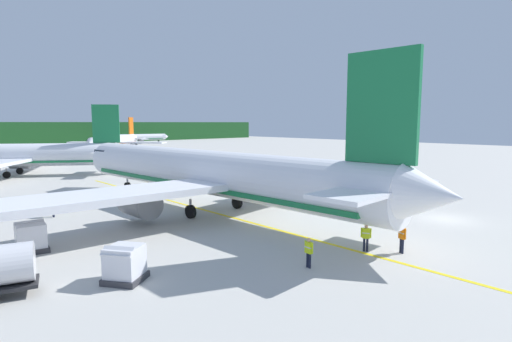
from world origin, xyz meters
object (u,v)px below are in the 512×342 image
object	(u,v)px
airliner_far_taxiway	(116,141)
crew_marshaller	(309,250)
cargo_container_near	(31,238)
crew_supervisor	(366,236)
crew_loader_left	(53,206)
airliner_distant	(137,137)
cargo_container_mid	(125,264)
airliner_foreground	(208,173)
crew_loader_right	(402,236)
airliner_mid_apron	(6,156)

from	to	relation	value
airliner_far_taxiway	crew_marshaller	bearing A→B (deg)	-108.20
cargo_container_near	airliner_far_taxiway	bearing A→B (deg)	63.09
crew_supervisor	crew_loader_left	bearing A→B (deg)	116.13
airliner_distant	crew_loader_left	bearing A→B (deg)	-119.59
airliner_distant	cargo_container_near	world-z (taller)	airliner_distant
cargo_container_near	crew_loader_left	world-z (taller)	cargo_container_near
airliner_distant	cargo_container_mid	bearing A→B (deg)	-116.80
airliner_foreground	airliner_far_taxiway	world-z (taller)	airliner_foreground
cargo_container_mid	cargo_container_near	bearing A→B (deg)	104.39
cargo_container_near	crew_marshaller	distance (m)	16.66
airliner_foreground	crew_marshaller	world-z (taller)	airliner_foreground
cargo_container_near	crew_loader_right	bearing A→B (deg)	-43.84
airliner_foreground	crew_loader_right	distance (m)	17.30
airliner_mid_apron	crew_loader_left	xyz separation A→B (m)	(-3.02, -31.63, -2.02)
airliner_distant	crew_supervisor	world-z (taller)	airliner_distant
airliner_foreground	crew_supervisor	xyz separation A→B (m)	(0.45, -15.41, -2.42)
cargo_container_mid	crew_loader_right	world-z (taller)	cargo_container_mid
crew_marshaller	airliner_distant	bearing A→B (deg)	66.99
cargo_container_near	crew_loader_right	distance (m)	22.32
airliner_foreground	crew_loader_right	xyz separation A→B (m)	(1.72, -17.06, -2.33)
airliner_mid_apron	airliner_distant	bearing A→B (deg)	52.78
airliner_far_taxiway	cargo_container_mid	bearing A→B (deg)	-113.62
airliner_foreground	airliner_far_taxiway	bearing A→B (deg)	71.38
crew_loader_left	airliner_far_taxiway	bearing A→B (deg)	62.69
airliner_far_taxiway	crew_supervisor	size ratio (longest dim) A/B	15.33
airliner_distant	cargo_container_mid	xyz separation A→B (m)	(-63.84, -126.41, -1.18)
cargo_container_mid	crew_marshaller	size ratio (longest dim) A/B	1.49
airliner_foreground	crew_marshaller	bearing A→B (deg)	-105.89
airliner_mid_apron	crew_marshaller	xyz separation A→B (m)	(3.35, -53.52, -2.00)
crew_marshaller	airliner_far_taxiway	bearing A→B (deg)	71.80
cargo_container_near	airliner_mid_apron	bearing A→B (deg)	80.42
airliner_far_taxiway	crew_loader_right	bearing A→B (deg)	-104.55
crew_loader_right	airliner_distant	bearing A→B (deg)	69.54
cargo_container_mid	crew_supervisor	xyz separation A→B (m)	(12.71, -5.58, 0.08)
airliner_foreground	airliner_mid_apron	world-z (taller)	airliner_foreground
airliner_mid_apron	cargo_container_near	xyz separation A→B (m)	(-6.81, -40.32, -2.10)
airliner_foreground	cargo_container_near	xyz separation A→B (m)	(-14.37, -1.60, -2.52)
crew_loader_left	crew_supervisor	size ratio (longest dim) A/B	0.97
crew_supervisor	airliner_foreground	bearing A→B (deg)	91.67
crew_supervisor	cargo_container_near	bearing A→B (deg)	137.03
airliner_foreground	crew_supervisor	distance (m)	15.60
crew_loader_left	airliner_foreground	bearing A→B (deg)	-33.82
crew_supervisor	cargo_container_mid	bearing A→B (deg)	156.29
airliner_mid_apron	cargo_container_mid	bearing A→B (deg)	-95.53
airliner_distant	crew_loader_right	size ratio (longest dim) A/B	14.23
airliner_foreground	airliner_far_taxiway	distance (m)	83.86
cargo_container_near	crew_marshaller	size ratio (longest dim) A/B	1.21
airliner_distant	cargo_container_mid	distance (m)	141.62
airliner_far_taxiway	crew_supervisor	distance (m)	98.47
crew_marshaller	crew_loader_left	bearing A→B (deg)	106.23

